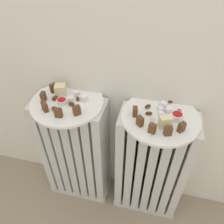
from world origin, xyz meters
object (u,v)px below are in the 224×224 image
at_px(radiator_left, 76,153).
at_px(plate_left, 67,102).
at_px(radiator_right, 150,167).
at_px(jam_bowl_left, 62,101).
at_px(jam_bowl_right, 177,116).
at_px(plate_right, 160,117).
at_px(fork, 152,125).

bearing_deg(radiator_left, plate_left, -116.57).
xyz_separation_m(radiator_right, jam_bowl_left, (-0.40, -0.02, 0.35)).
xyz_separation_m(jam_bowl_left, jam_bowl_right, (0.46, 0.01, 0.00)).
bearing_deg(radiator_right, jam_bowl_left, -177.61).
xyz_separation_m(plate_left, plate_right, (0.38, 0.00, 0.00)).
bearing_deg(plate_right, plate_left, 180.00).
height_order(plate_left, jam_bowl_left, jam_bowl_left).
relative_size(radiator_left, jam_bowl_right, 14.40).
relative_size(plate_left, jam_bowl_right, 6.79).
xyz_separation_m(radiator_left, plate_right, (0.38, -0.00, 0.33)).
bearing_deg(radiator_left, jam_bowl_left, -131.26).
bearing_deg(radiator_right, jam_bowl_right, -5.13).
bearing_deg(radiator_right, plate_right, -45.00).
distance_m(radiator_right, jam_bowl_right, 0.36).
bearing_deg(jam_bowl_left, radiator_right, 2.39).
bearing_deg(plate_right, jam_bowl_right, -5.13).
height_order(jam_bowl_left, jam_bowl_right, jam_bowl_right).
xyz_separation_m(plate_right, fork, (-0.03, -0.06, 0.01)).
bearing_deg(jam_bowl_left, fork, -6.93).
distance_m(jam_bowl_left, jam_bowl_right, 0.46).
bearing_deg(radiator_right, radiator_left, 180.00).
relative_size(radiator_right, fork, 6.82).
bearing_deg(jam_bowl_right, plate_left, 179.32).
xyz_separation_m(radiator_right, plate_left, (-0.38, -0.00, 0.33)).
bearing_deg(jam_bowl_right, radiator_left, 179.32).
distance_m(plate_right, fork, 0.07).
relative_size(plate_right, fork, 3.22).
distance_m(jam_bowl_left, fork, 0.37).
height_order(radiator_left, fork, fork).
distance_m(jam_bowl_right, fork, 0.10).
distance_m(radiator_right, fork, 0.35).
height_order(radiator_right, plate_left, plate_left).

